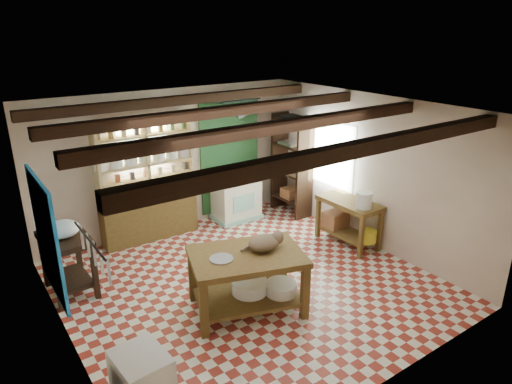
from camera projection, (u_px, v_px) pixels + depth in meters
floor at (248, 284)px, 6.81m from camera, size 5.00×5.00×0.02m
ceiling at (246, 110)px, 5.91m from camera, size 5.00×5.00×0.02m
wall_back at (170, 161)px, 8.28m from camera, size 5.00×0.04×2.60m
wall_front at (390, 280)px, 4.44m from camera, size 5.00×0.04×2.60m
wall_left at (59, 251)px, 5.01m from camera, size 0.04×5.00×2.60m
wall_right at (370, 172)px, 7.70m from camera, size 0.04×5.00×2.60m
ceiling_beams at (246, 119)px, 5.95m from camera, size 5.00×3.80×0.15m
blue_wall_patch at (47, 237)px, 5.79m from camera, size 0.04×1.40×1.60m
green_wall_patch at (230, 154)px, 8.95m from camera, size 1.30×0.04×2.30m
window_back at (143, 144)px, 7.86m from camera, size 0.90×0.02×0.80m
window_right at (328, 153)px, 8.43m from camera, size 0.02×1.30×1.20m
utensil_rail at (91, 252)px, 3.96m from camera, size 0.06×0.90×0.28m
pot_rack at (241, 109)px, 8.30m from camera, size 0.86×0.12×0.36m
shelving_unit at (147, 180)px, 7.91m from camera, size 1.70×0.34×2.20m
tall_rack at (292, 165)px, 9.07m from camera, size 0.40×0.86×2.00m
work_table at (247, 282)px, 6.08m from camera, size 1.70×1.38×0.83m
stove at (236, 199)px, 8.95m from camera, size 0.87×0.59×0.85m
prep_table at (68, 265)px, 6.45m from camera, size 0.63×0.89×0.88m
right_counter at (348, 222)px, 7.92m from camera, size 0.58×1.14×0.81m
cat at (264, 243)px, 6.01m from camera, size 0.49×0.40×0.20m
steel_tray at (221, 259)px, 5.79m from camera, size 0.39×0.39×0.02m
basin_large at (250, 286)px, 6.17m from camera, size 0.62×0.62×0.17m
basin_small at (281, 288)px, 6.15m from camera, size 0.54×0.54×0.15m
kettle_left at (224, 175)px, 8.63m from camera, size 0.21×0.21×0.23m
kettle_right at (240, 173)px, 8.82m from camera, size 0.15×0.15×0.18m
enamel_bowl at (63, 229)px, 6.26m from camera, size 0.47×0.47×0.23m
white_bucket at (364, 200)px, 7.44m from camera, size 0.27×0.27×0.26m
wicker_basket at (336, 219)px, 8.17m from camera, size 0.41×0.33×0.28m
yellow_tub at (368, 236)px, 7.61m from camera, size 0.29×0.29×0.21m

